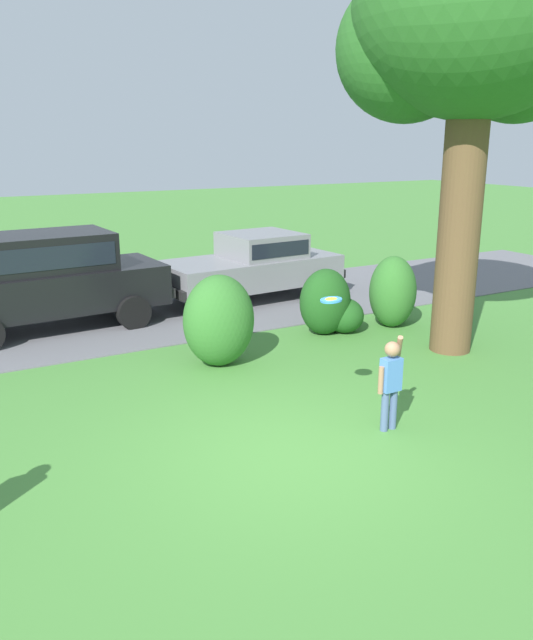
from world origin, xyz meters
The scene contains 10 objects.
ground_plane centered at (0.00, 0.00, 0.00)m, with size 80.00×80.00×0.00m, color #478438.
driveway_strip centered at (0.00, 6.84, 0.01)m, with size 28.00×4.40×0.02m, color slate.
oak_tree_large centered at (4.64, 2.15, 5.38)m, with size 4.29×4.14×7.33m.
shrub_near_tree centered at (0.57, 3.30, 0.77)m, with size 1.22×1.01×1.55m.
shrub_centre_left centered at (3.22, 3.89, 0.57)m, with size 1.30×0.91×1.29m.
shrub_centre centered at (4.65, 3.74, 0.64)m, with size 1.08×1.06×1.45m.
parked_sedan centered at (3.26, 7.11, 0.85)m, with size 4.51×2.32×1.56m.
parked_suv centered at (-1.47, 6.94, 1.08)m, with size 4.78×2.28×1.92m.
child_thrower centered at (1.42, -0.05, 0.72)m, with size 0.45×0.27×1.29m.
frisbee centered at (0.87, 0.53, 1.69)m, with size 0.28×0.28×0.06m.
Camera 1 is at (-3.73, -5.99, 3.68)m, focal length 35.89 mm.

